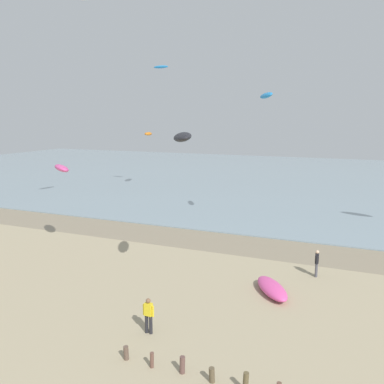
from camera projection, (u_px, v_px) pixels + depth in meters
The scene contains 10 objects.
wet_sand_strip at pixel (248, 246), 31.41m from camera, with size 120.00×5.02×0.01m, color gray.
sea at pixel (307, 179), 65.50m from camera, with size 160.00×70.00×0.10m, color #7F939E.
person_mid_beach at pixel (149, 315), 18.57m from camera, with size 0.57×0.23×1.71m.
person_right_flank at pixel (317, 262), 25.24m from camera, with size 0.24×0.57×1.71m.
grounded_kite at pixel (272, 288), 22.82m from camera, with size 3.31×1.19×0.66m, color #E54C99.
kite_aloft_0 at pixel (266, 95), 33.36m from camera, with size 2.46×0.79×0.39m, color #2384D1.
kite_aloft_1 at pixel (161, 67), 49.22m from camera, with size 2.05×0.66×0.33m, color #2384D1.
kite_aloft_2 at pixel (62, 168), 29.10m from camera, with size 2.79×0.89×0.45m, color #E54C99.
kite_aloft_6 at pixel (148, 134), 55.01m from camera, with size 2.81×0.90×0.45m, color orange.
kite_aloft_7 at pixel (182, 137), 21.04m from camera, with size 2.83×0.90×0.45m, color black.
Camera 1 is at (7.42, -5.78, 9.85)m, focal length 37.83 mm.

